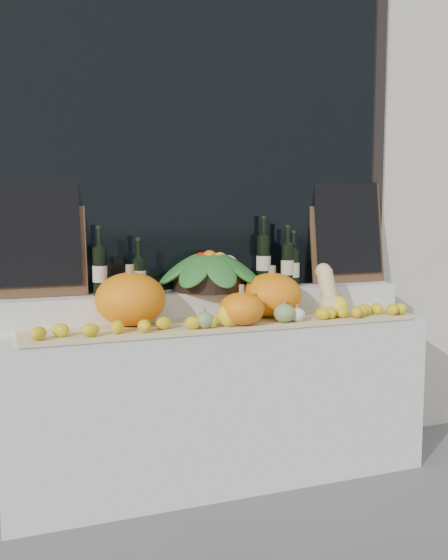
{
  "coord_description": "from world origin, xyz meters",
  "views": [
    {
      "loc": [
        -1.15,
        -1.59,
        1.49
      ],
      "look_at": [
        0.0,
        1.45,
        1.12
      ],
      "focal_mm": 40.0,
      "sensor_mm": 36.0,
      "label": 1
    }
  ],
  "objects_px": {
    "pumpkin_left": "(130,299)",
    "wine_bottle_tall": "(264,261)",
    "produce_bowl": "(210,271)",
    "pumpkin_right": "(272,295)",
    "butternut_squash": "(328,293)"
  },
  "relations": [
    {
      "from": "produce_bowl",
      "to": "wine_bottle_tall",
      "type": "height_order",
      "value": "wine_bottle_tall"
    },
    {
      "from": "pumpkin_left",
      "to": "produce_bowl",
      "type": "xyz_separation_m",
      "value": [
        0.49,
        0.18,
        0.11
      ]
    },
    {
      "from": "pumpkin_right",
      "to": "produce_bowl",
      "type": "xyz_separation_m",
      "value": [
        -0.29,
        0.2,
        0.12
      ]
    },
    {
      "from": "pumpkin_left",
      "to": "wine_bottle_tall",
      "type": "height_order",
      "value": "wine_bottle_tall"
    },
    {
      "from": "wine_bottle_tall",
      "to": "butternut_squash",
      "type": "bearing_deg",
      "value": -51.05
    },
    {
      "from": "wine_bottle_tall",
      "to": "pumpkin_left",
      "type": "bearing_deg",
      "value": -164.82
    },
    {
      "from": "pumpkin_right",
      "to": "butternut_squash",
      "type": "distance_m",
      "value": 0.32
    },
    {
      "from": "butternut_squash",
      "to": "produce_bowl",
      "type": "bearing_deg",
      "value": 156.1
    },
    {
      "from": "butternut_squash",
      "to": "wine_bottle_tall",
      "type": "bearing_deg",
      "value": 128.95
    },
    {
      "from": "produce_bowl",
      "to": "pumpkin_left",
      "type": "bearing_deg",
      "value": -159.65
    },
    {
      "from": "pumpkin_left",
      "to": "produce_bowl",
      "type": "relative_size",
      "value": 0.57
    },
    {
      "from": "produce_bowl",
      "to": "wine_bottle_tall",
      "type": "bearing_deg",
      "value": 7.52
    },
    {
      "from": "pumpkin_left",
      "to": "pumpkin_right",
      "type": "bearing_deg",
      "value": -1.31
    },
    {
      "from": "produce_bowl",
      "to": "wine_bottle_tall",
      "type": "relative_size",
      "value": 1.51
    },
    {
      "from": "butternut_squash",
      "to": "wine_bottle_tall",
      "type": "relative_size",
      "value": 0.7
    }
  ]
}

